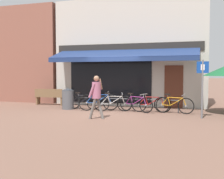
{
  "coord_description": "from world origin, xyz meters",
  "views": [
    {
      "loc": [
        3.96,
        -11.36,
        1.76
      ],
      "look_at": [
        0.47,
        -0.34,
        1.05
      ],
      "focal_mm": 45.0,
      "sensor_mm": 36.0,
      "label": 1
    }
  ],
  "objects_px": {
    "bicycle_blue": "(99,102)",
    "bicycle_silver": "(113,103)",
    "bicycle_black": "(83,102)",
    "litter_bin": "(68,99)",
    "bicycle_red": "(151,104)",
    "park_bench": "(50,96)",
    "parking_sign": "(202,83)",
    "bicycle_purple": "(136,104)",
    "bicycle_orange": "(174,105)",
    "pedestrian_adult": "(96,92)"
  },
  "relations": [
    {
      "from": "bicycle_blue",
      "to": "bicycle_silver",
      "type": "distance_m",
      "value": 0.74
    },
    {
      "from": "bicycle_black",
      "to": "bicycle_silver",
      "type": "xyz_separation_m",
      "value": [
        1.57,
        -0.25,
        0.01
      ]
    },
    {
      "from": "bicycle_black",
      "to": "bicycle_silver",
      "type": "bearing_deg",
      "value": -21.6
    },
    {
      "from": "bicycle_black",
      "to": "litter_bin",
      "type": "distance_m",
      "value": 0.74
    },
    {
      "from": "bicycle_black",
      "to": "bicycle_red",
      "type": "xyz_separation_m",
      "value": [
        3.25,
        0.02,
        0.0
      ]
    },
    {
      "from": "bicycle_red",
      "to": "bicycle_blue",
      "type": "bearing_deg",
      "value": 178.47
    },
    {
      "from": "litter_bin",
      "to": "park_bench",
      "type": "xyz_separation_m",
      "value": [
        -1.75,
        1.32,
        -0.05
      ]
    },
    {
      "from": "bicycle_blue",
      "to": "parking_sign",
      "type": "height_order",
      "value": "parking_sign"
    },
    {
      "from": "bicycle_blue",
      "to": "bicycle_purple",
      "type": "xyz_separation_m",
      "value": [
        1.74,
        0.02,
        -0.02
      ]
    },
    {
      "from": "bicycle_black",
      "to": "bicycle_blue",
      "type": "bearing_deg",
      "value": -21.46
    },
    {
      "from": "parking_sign",
      "to": "bicycle_black",
      "type": "bearing_deg",
      "value": 168.68
    },
    {
      "from": "bicycle_orange",
      "to": "litter_bin",
      "type": "relative_size",
      "value": 1.71
    },
    {
      "from": "bicycle_purple",
      "to": "litter_bin",
      "type": "height_order",
      "value": "litter_bin"
    },
    {
      "from": "bicycle_orange",
      "to": "bicycle_silver",
      "type": "bearing_deg",
      "value": -167.32
    },
    {
      "from": "bicycle_purple",
      "to": "bicycle_orange",
      "type": "xyz_separation_m",
      "value": [
        1.65,
        0.06,
        0.0
      ]
    },
    {
      "from": "bicycle_black",
      "to": "bicycle_orange",
      "type": "bearing_deg",
      "value": -13.46
    },
    {
      "from": "bicycle_red",
      "to": "bicycle_orange",
      "type": "distance_m",
      "value": 0.98
    },
    {
      "from": "bicycle_blue",
      "to": "bicycle_black",
      "type": "bearing_deg",
      "value": 148.3
    },
    {
      "from": "bicycle_blue",
      "to": "pedestrian_adult",
      "type": "distance_m",
      "value": 2.43
    },
    {
      "from": "bicycle_silver",
      "to": "pedestrian_adult",
      "type": "relative_size",
      "value": 1.01
    },
    {
      "from": "bicycle_blue",
      "to": "park_bench",
      "type": "relative_size",
      "value": 1.08
    },
    {
      "from": "bicycle_black",
      "to": "bicycle_blue",
      "type": "distance_m",
      "value": 0.85
    },
    {
      "from": "bicycle_silver",
      "to": "parking_sign",
      "type": "xyz_separation_m",
      "value": [
        3.8,
        -0.83,
        1.0
      ]
    },
    {
      "from": "litter_bin",
      "to": "parking_sign",
      "type": "distance_m",
      "value": 6.21
    },
    {
      "from": "bicycle_orange",
      "to": "pedestrian_adult",
      "type": "xyz_separation_m",
      "value": [
        -2.65,
        -2.31,
        0.63
      ]
    },
    {
      "from": "bicycle_blue",
      "to": "pedestrian_adult",
      "type": "xyz_separation_m",
      "value": [
        0.74,
        -2.24,
        0.61
      ]
    },
    {
      "from": "bicycle_purple",
      "to": "pedestrian_adult",
      "type": "relative_size",
      "value": 1.01
    },
    {
      "from": "bicycle_blue",
      "to": "bicycle_purple",
      "type": "bearing_deg",
      "value": -22.42
    },
    {
      "from": "bicycle_blue",
      "to": "parking_sign",
      "type": "xyz_separation_m",
      "value": [
        4.54,
        -0.95,
        0.98
      ]
    },
    {
      "from": "bicycle_blue",
      "to": "litter_bin",
      "type": "relative_size",
      "value": 1.73
    },
    {
      "from": "pedestrian_adult",
      "to": "park_bench",
      "type": "height_order",
      "value": "pedestrian_adult"
    },
    {
      "from": "bicycle_silver",
      "to": "pedestrian_adult",
      "type": "xyz_separation_m",
      "value": [
        0.01,
        -2.12,
        0.63
      ]
    },
    {
      "from": "bicycle_purple",
      "to": "bicycle_red",
      "type": "bearing_deg",
      "value": 33.35
    },
    {
      "from": "bicycle_purple",
      "to": "pedestrian_adult",
      "type": "height_order",
      "value": "pedestrian_adult"
    },
    {
      "from": "bicycle_orange",
      "to": "bicycle_purple",
      "type": "bearing_deg",
      "value": -169.43
    },
    {
      "from": "bicycle_purple",
      "to": "parking_sign",
      "type": "xyz_separation_m",
      "value": [
        2.8,
        -0.96,
        1.0
      ]
    },
    {
      "from": "bicycle_black",
      "to": "parking_sign",
      "type": "distance_m",
      "value": 5.57
    },
    {
      "from": "bicycle_orange",
      "to": "pedestrian_adult",
      "type": "height_order",
      "value": "pedestrian_adult"
    },
    {
      "from": "bicycle_silver",
      "to": "bicycle_red",
      "type": "relative_size",
      "value": 0.94
    },
    {
      "from": "bicycle_purple",
      "to": "bicycle_blue",
      "type": "bearing_deg",
      "value": -157.12
    },
    {
      "from": "bicycle_silver",
      "to": "litter_bin",
      "type": "relative_size",
      "value": 1.64
    },
    {
      "from": "litter_bin",
      "to": "bicycle_blue",
      "type": "bearing_deg",
      "value": 1.35
    },
    {
      "from": "bicycle_silver",
      "to": "pedestrian_adult",
      "type": "distance_m",
      "value": 2.21
    },
    {
      "from": "bicycle_black",
      "to": "pedestrian_adult",
      "type": "xyz_separation_m",
      "value": [
        1.58,
        -2.37,
        0.64
      ]
    },
    {
      "from": "bicycle_blue",
      "to": "litter_bin",
      "type": "height_order",
      "value": "litter_bin"
    },
    {
      "from": "bicycle_purple",
      "to": "litter_bin",
      "type": "relative_size",
      "value": 1.65
    },
    {
      "from": "bicycle_black",
      "to": "bicycle_orange",
      "type": "xyz_separation_m",
      "value": [
        4.22,
        -0.05,
        0.01
      ]
    },
    {
      "from": "parking_sign",
      "to": "pedestrian_adult",
      "type": "bearing_deg",
      "value": -161.26
    },
    {
      "from": "bicycle_black",
      "to": "park_bench",
      "type": "relative_size",
      "value": 1.02
    },
    {
      "from": "bicycle_black",
      "to": "bicycle_purple",
      "type": "distance_m",
      "value": 2.58
    }
  ]
}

